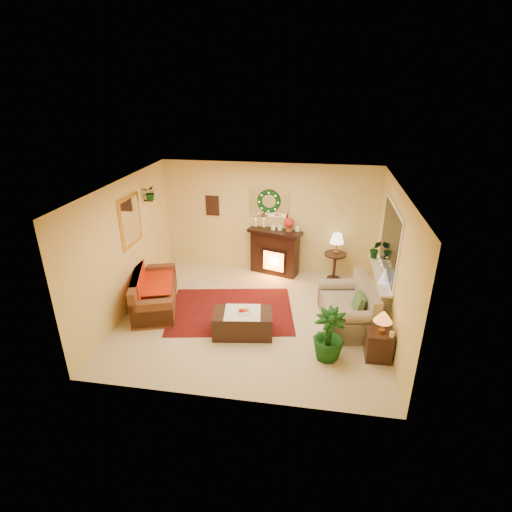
# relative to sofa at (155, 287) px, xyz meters

# --- Properties ---
(floor) EXTENTS (5.00, 5.00, 0.00)m
(floor) POSITION_rel_sofa_xyz_m (2.04, -0.09, -0.43)
(floor) COLOR beige
(floor) RESTS_ON ground
(ceiling) EXTENTS (5.00, 5.00, 0.00)m
(ceiling) POSITION_rel_sofa_xyz_m (2.04, -0.09, 2.17)
(ceiling) COLOR white
(ceiling) RESTS_ON ground
(wall_back) EXTENTS (5.00, 5.00, 0.00)m
(wall_back) POSITION_rel_sofa_xyz_m (2.04, 2.16, 0.87)
(wall_back) COLOR #EFD88C
(wall_back) RESTS_ON ground
(wall_front) EXTENTS (5.00, 5.00, 0.00)m
(wall_front) POSITION_rel_sofa_xyz_m (2.04, -2.34, 0.87)
(wall_front) COLOR #EFD88C
(wall_front) RESTS_ON ground
(wall_left) EXTENTS (4.50, 4.50, 0.00)m
(wall_left) POSITION_rel_sofa_xyz_m (-0.46, -0.09, 0.87)
(wall_left) COLOR #EFD88C
(wall_left) RESTS_ON ground
(wall_right) EXTENTS (4.50, 4.50, 0.00)m
(wall_right) POSITION_rel_sofa_xyz_m (4.54, -0.09, 0.87)
(wall_right) COLOR #EFD88C
(wall_right) RESTS_ON ground
(area_rug) EXTENTS (2.71, 2.22, 0.01)m
(area_rug) POSITION_rel_sofa_xyz_m (1.57, 0.05, -0.42)
(area_rug) COLOR #54090D
(area_rug) RESTS_ON floor
(sofa) EXTENTS (1.29, 1.93, 0.76)m
(sofa) POSITION_rel_sofa_xyz_m (0.00, 0.00, 0.00)
(sofa) COLOR #4B3223
(sofa) RESTS_ON floor
(red_throw) EXTENTS (0.73, 1.19, 0.02)m
(red_throw) POSITION_rel_sofa_xyz_m (-0.07, 0.17, 0.03)
(red_throw) COLOR red
(red_throw) RESTS_ON sofa
(fireplace) EXTENTS (1.17, 0.66, 1.02)m
(fireplace) POSITION_rel_sofa_xyz_m (2.22, 1.95, 0.12)
(fireplace) COLOR #341F18
(fireplace) RESTS_ON floor
(poinsettia) EXTENTS (0.23, 0.23, 0.23)m
(poinsettia) POSITION_rel_sofa_xyz_m (2.54, 1.91, 0.87)
(poinsettia) COLOR red
(poinsettia) RESTS_ON fireplace
(mantel_candle_a) EXTENTS (0.06, 0.06, 0.17)m
(mantel_candle_a) POSITION_rel_sofa_xyz_m (1.77, 1.91, 0.83)
(mantel_candle_a) COLOR #FDF5C8
(mantel_candle_a) RESTS_ON fireplace
(mantel_candle_b) EXTENTS (0.07, 0.07, 0.20)m
(mantel_candle_b) POSITION_rel_sofa_xyz_m (1.96, 1.93, 0.83)
(mantel_candle_b) COLOR silver
(mantel_candle_b) RESTS_ON fireplace
(mantel_mirror) EXTENTS (0.92, 0.02, 0.72)m
(mantel_mirror) POSITION_rel_sofa_xyz_m (2.04, 2.14, 1.27)
(mantel_mirror) COLOR white
(mantel_mirror) RESTS_ON wall_back
(wreath) EXTENTS (0.55, 0.11, 0.55)m
(wreath) POSITION_rel_sofa_xyz_m (2.04, 2.10, 1.29)
(wreath) COLOR #194719
(wreath) RESTS_ON wall_back
(wall_art) EXTENTS (0.32, 0.03, 0.48)m
(wall_art) POSITION_rel_sofa_xyz_m (0.69, 2.14, 1.12)
(wall_art) COLOR #381E11
(wall_art) RESTS_ON wall_back
(gold_mirror) EXTENTS (0.03, 0.84, 1.00)m
(gold_mirror) POSITION_rel_sofa_xyz_m (-0.44, 0.21, 1.32)
(gold_mirror) COLOR gold
(gold_mirror) RESTS_ON wall_left
(hanging_plant) EXTENTS (0.33, 0.28, 0.36)m
(hanging_plant) POSITION_rel_sofa_xyz_m (-0.30, 0.96, 1.54)
(hanging_plant) COLOR #194719
(hanging_plant) RESTS_ON wall_left
(loveseat) EXTENTS (1.07, 1.58, 0.85)m
(loveseat) POSITION_rel_sofa_xyz_m (3.81, -0.04, -0.01)
(loveseat) COLOR tan
(loveseat) RESTS_ON floor
(window_frame) EXTENTS (0.03, 1.86, 1.36)m
(window_frame) POSITION_rel_sofa_xyz_m (4.53, 0.46, 1.12)
(window_frame) COLOR white
(window_frame) RESTS_ON wall_right
(window_glass) EXTENTS (0.02, 1.70, 1.22)m
(window_glass) POSITION_rel_sofa_xyz_m (4.51, 0.46, 1.12)
(window_glass) COLOR black
(window_glass) RESTS_ON wall_right
(window_sill) EXTENTS (0.22, 1.86, 0.04)m
(window_sill) POSITION_rel_sofa_xyz_m (4.42, 0.46, 0.44)
(window_sill) COLOR white
(window_sill) RESTS_ON wall_right
(mini_tree) EXTENTS (0.19, 0.19, 0.28)m
(mini_tree) POSITION_rel_sofa_xyz_m (4.43, 0.02, 0.61)
(mini_tree) COLOR white
(mini_tree) RESTS_ON window_sill
(sill_plant) EXTENTS (0.28, 0.23, 0.51)m
(sill_plant) POSITION_rel_sofa_xyz_m (4.39, 1.14, 0.66)
(sill_plant) COLOR #1C6318
(sill_plant) RESTS_ON window_sill
(side_table_round) EXTENTS (0.64, 0.64, 0.65)m
(side_table_round) POSITION_rel_sofa_xyz_m (3.63, 1.81, -0.10)
(side_table_round) COLOR #492415
(side_table_round) RESTS_ON floor
(lamp_cream) EXTENTS (0.32, 0.32, 0.49)m
(lamp_cream) POSITION_rel_sofa_xyz_m (3.63, 1.82, 0.45)
(lamp_cream) COLOR #FFE1AA
(lamp_cream) RESTS_ON side_table_round
(end_table_square) EXTENTS (0.41, 0.41, 0.51)m
(end_table_square) POSITION_rel_sofa_xyz_m (4.30, -1.01, -0.16)
(end_table_square) COLOR #4C2E1F
(end_table_square) RESTS_ON floor
(lamp_tiffany) EXTENTS (0.30, 0.30, 0.44)m
(lamp_tiffany) POSITION_rel_sofa_xyz_m (4.31, -1.02, 0.32)
(lamp_tiffany) COLOR orange
(lamp_tiffany) RESTS_ON end_table_square
(coffee_table) EXTENTS (1.14, 0.73, 0.45)m
(coffee_table) POSITION_rel_sofa_xyz_m (1.95, -0.70, -0.22)
(coffee_table) COLOR #462E15
(coffee_table) RESTS_ON floor
(fruit_bowl) EXTENTS (0.25, 0.25, 0.06)m
(fruit_bowl) POSITION_rel_sofa_xyz_m (1.97, -0.71, 0.02)
(fruit_bowl) COLOR white
(fruit_bowl) RESTS_ON coffee_table
(floor_palm) EXTENTS (1.62, 1.62, 2.73)m
(floor_palm) POSITION_rel_sofa_xyz_m (3.47, -1.16, 0.02)
(floor_palm) COLOR #17521E
(floor_palm) RESTS_ON floor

